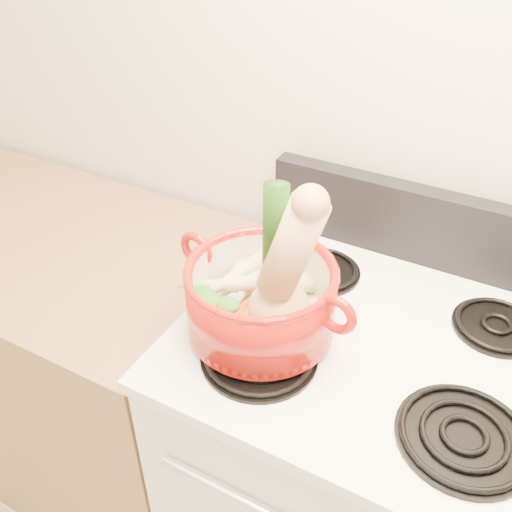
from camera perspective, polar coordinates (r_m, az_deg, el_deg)
The scene contains 23 objects.
wall_back at distance 1.27m, azimuth 19.70°, elevation 13.62°, with size 3.50×0.02×2.60m, color silver.
stove_body at distance 1.54m, azimuth 10.03°, elevation -21.38°, with size 0.76×0.65×0.92m, color silver.
cooktop at distance 1.17m, azimuth 12.44°, elevation -8.69°, with size 0.78×0.67×0.03m, color white.
control_backsplash at distance 1.34m, azimuth 17.04°, elevation 2.71°, with size 0.76×0.05×0.18m, color black.
counter_left at distance 1.97m, azimuth -20.70°, elevation -7.79°, with size 1.36×0.65×0.90m, color olive.
burner_front_left at distance 1.09m, azimuth 0.32°, elevation -9.86°, with size 0.22×0.22×0.02m, color black.
burner_front_right at distance 1.03m, azimuth 20.10°, elevation -16.55°, with size 0.22×0.22×0.02m, color black.
burner_back_left at distance 1.30m, azimuth 6.61°, elevation -1.39°, with size 0.17×0.17×0.02m, color black.
burner_back_right at distance 1.25m, azimuth 22.93°, elevation -6.37°, with size 0.17×0.17×0.02m, color black.
dutch_oven at distance 1.09m, azimuth 0.50°, elevation -4.32°, with size 0.29×0.29×0.14m, color #951109.
pot_handle_left at distance 1.14m, azimuth -5.99°, elevation 0.71°, with size 0.08×0.08×0.02m, color #951109.
pot_handle_right at distance 0.99m, azimuth 8.04°, elevation -5.81°, with size 0.08×0.08×0.02m, color #951109.
squash at distance 1.00m, azimuth 2.45°, elevation -1.10°, with size 0.12×0.12×0.29m, color tan, non-canonical shape.
leek at distance 1.03m, azimuth 1.84°, elevation 0.39°, with size 0.05×0.05×0.30m, color white.
ginger at distance 1.17m, azimuth 4.10°, elevation -2.49°, with size 0.08×0.06×0.04m, color tan.
parsnip_0 at distance 1.14m, azimuth -1.33°, elevation -3.45°, with size 0.04×0.04×0.21m, color beige.
parsnip_1 at distance 1.16m, azimuth -2.59°, elevation -2.32°, with size 0.04×0.04×0.18m, color beige.
parsnip_2 at distance 1.15m, azimuth -0.49°, elevation -1.96°, with size 0.04×0.04×0.20m, color beige.
parsnip_3 at distance 1.13m, azimuth -3.84°, elevation -2.70°, with size 0.04×0.04×0.17m, color beige.
parsnip_4 at distance 1.14m, azimuth -2.14°, elevation -1.88°, with size 0.04×0.04×0.21m, color beige.
carrot_0 at distance 1.09m, azimuth -1.93°, elevation -5.91°, with size 0.03×0.03×0.16m, color #BD3909.
carrot_1 at distance 1.08m, azimuth -2.03°, elevation -6.04°, with size 0.03×0.03×0.14m, color #BE3B09.
carrot_2 at distance 1.08m, azimuth -0.18°, elevation -5.35°, with size 0.03×0.03×0.18m, color #DD4D0B.
Camera 1 is at (0.17, 0.57, 1.74)m, focal length 40.00 mm.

